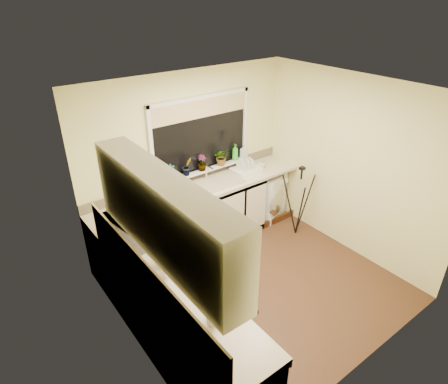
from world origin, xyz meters
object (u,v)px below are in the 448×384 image
dish_rack (246,170)px  plant_b (187,166)px  soap_bottle_clear (244,151)px  cup_back (261,165)px  plant_a (172,172)px  plant_d (222,157)px  steel_jar (166,271)px  plant_c (202,163)px  washing_machine (265,194)px  tripod (299,201)px  glass_jug (213,312)px  kettle (165,255)px  laptop (167,197)px  cup_left (211,321)px  microwave (131,229)px  soap_bottle_green (235,152)px

dish_rack → plant_b: bearing=170.1°
soap_bottle_clear → cup_back: soap_bottle_clear is taller
plant_a → plant_d: size_ratio=0.85×
steel_jar → plant_c: plant_c is taller
washing_machine → soap_bottle_clear: (-0.31, 0.19, 0.77)m
plant_a → soap_bottle_clear: (1.26, -0.01, -0.00)m
dish_rack → steel_jar: 2.51m
tripod → plant_a: plant_a is taller
glass_jug → soap_bottle_clear: bearing=45.7°
plant_a → kettle: bearing=-122.7°
laptop → washing_machine: bearing=5.0°
plant_c → cup_left: plant_c is taller
kettle → steel_jar: size_ratio=1.77×
cup_back → steel_jar: bearing=-151.3°
kettle → cup_back: 2.58m
plant_a → cup_left: 2.50m
tripod → cup_back: bearing=109.5°
kettle → plant_d: plant_d is taller
microwave → tripod: bearing=-101.6°
laptop → microwave: microwave is taller
glass_jug → plant_d: (1.74, 2.21, 0.20)m
tripod → microwave: size_ratio=1.94×
plant_a → soap_bottle_clear: 1.26m
tripod → cup_back: size_ratio=8.05×
tripod → steel_jar: tripod is taller
laptop → plant_a: (0.24, 0.27, 0.20)m
tripod → plant_d: plant_d is taller
washing_machine → plant_c: size_ratio=3.28×
dish_rack → cup_left: size_ratio=4.65×
dish_rack → tripod: bearing=-56.3°
laptop → cup_back: bearing=4.3°
glass_jug → cup_back: (2.34, 2.02, -0.02)m
glass_jug → steel_jar: bearing=94.2°
washing_machine → plant_d: bearing=147.3°
tripod → steel_jar: (-2.57, -0.64, 0.40)m
plant_b → plant_d: plant_b is taller
kettle → glass_jug: bearing=-92.4°
soap_bottle_green → plant_d: bearing=-173.9°
tripod → cup_back: 0.80m
plant_b → laptop: bearing=-152.4°
kettle → microwave: size_ratio=0.37×
plant_b → cup_left: plant_b is taller
plant_c → cup_left: size_ratio=2.58×
kettle → cup_left: (-0.09, -0.92, -0.07)m
cup_left → washing_machine: bearing=39.4°
tripod → plant_c: (-1.11, 0.88, 0.61)m
glass_jug → cup_back: size_ratio=1.06×
plant_c → soap_bottle_clear: (0.78, 0.01, -0.01)m
kettle → cup_left: size_ratio=2.40×
soap_bottle_green → laptop: bearing=-168.8°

